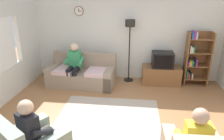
% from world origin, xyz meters
% --- Properties ---
extents(ground_plane, '(12.00, 12.00, 0.00)m').
position_xyz_m(ground_plane, '(0.00, 0.00, 0.00)').
color(ground_plane, '#9E6B42').
extents(back_wall_assembly, '(6.20, 0.17, 2.70)m').
position_xyz_m(back_wall_assembly, '(-0.00, 2.66, 1.35)').
color(back_wall_assembly, silver).
rests_on(back_wall_assembly, ground_plane).
extents(couch, '(1.95, 0.99, 0.90)m').
position_xyz_m(couch, '(-1.22, 1.87, 0.31)').
color(couch, gray).
rests_on(couch, ground_plane).
extents(tv_stand, '(1.10, 0.56, 0.52)m').
position_xyz_m(tv_stand, '(1.08, 2.25, 0.26)').
color(tv_stand, brown).
rests_on(tv_stand, ground_plane).
extents(tv, '(0.60, 0.49, 0.44)m').
position_xyz_m(tv, '(1.08, 2.23, 0.74)').
color(tv, black).
rests_on(tv, tv_stand).
extents(bookshelf, '(0.68, 0.36, 1.57)m').
position_xyz_m(bookshelf, '(2.02, 2.33, 0.79)').
color(bookshelf, brown).
rests_on(bookshelf, ground_plane).
extents(floor_lamp, '(0.28, 0.28, 1.85)m').
position_xyz_m(floor_lamp, '(0.12, 2.35, 1.45)').
color(floor_lamp, black).
rests_on(floor_lamp, ground_plane).
extents(area_rug, '(2.20, 1.70, 0.01)m').
position_xyz_m(area_rug, '(-0.23, 0.25, 0.01)').
color(area_rug, '#AD9E8E').
rests_on(area_rug, ground_plane).
extents(person_on_couch, '(0.53, 0.55, 1.24)m').
position_xyz_m(person_on_couch, '(-1.41, 1.76, 0.70)').
color(person_on_couch, '#338C59').
rests_on(person_on_couch, ground_plane).
extents(person_in_left_armchair, '(0.61, 0.64, 1.12)m').
position_xyz_m(person_in_left_armchair, '(-1.15, -1.12, 0.60)').
color(person_in_left_armchair, black).
rests_on(person_in_left_armchair, ground_plane).
extents(person_in_right_armchair, '(0.52, 0.54, 1.12)m').
position_xyz_m(person_in_right_armchair, '(1.18, -1.05, 0.60)').
color(person_in_right_armchair, yellow).
rests_on(person_in_right_armchair, ground_plane).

